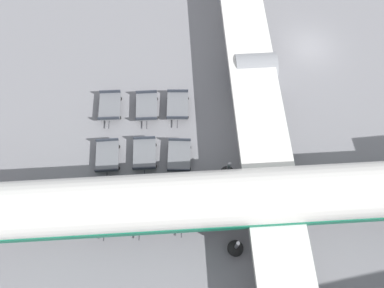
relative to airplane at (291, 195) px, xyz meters
name	(u,v)px	position (x,y,z in m)	size (l,w,h in m)	color
ground_plane	(310,47)	(-13.76, 6.96, -3.01)	(500.00, 500.00, 0.00)	gray
airplane	(291,195)	(0.00, 0.00, 0.00)	(45.28, 47.32, 11.48)	white
baggage_dolly_row_near_col_a	(110,107)	(-10.68, -11.22, -2.53)	(3.39, 2.07, 0.92)	slate
baggage_dolly_row_near_col_b	(107,156)	(-6.31, -11.84, -2.53)	(3.38, 2.02, 0.92)	slate
baggage_dolly_row_near_col_c	(105,212)	(-2.01, -12.38, -2.53)	(3.39, 2.11, 0.92)	slate
baggage_dolly_row_mid_a_col_a	(147,107)	(-10.08, -8.30, -2.53)	(3.38, 2.06, 0.92)	slate
baggage_dolly_row_mid_a_col_b	(145,154)	(-5.94, -9.05, -2.53)	(3.39, 2.07, 0.92)	slate
baggage_dolly_row_mid_a_col_c	(141,212)	(-1.57, -9.91, -2.53)	(3.40, 2.22, 0.92)	slate
baggage_dolly_row_mid_b_col_a	(178,106)	(-9.68, -5.83, -2.53)	(3.40, 2.18, 0.92)	slate
baggage_dolly_row_mid_b_col_b	(179,156)	(-5.27, -6.50, -2.53)	(3.40, 2.22, 0.92)	slate
baggage_dolly_row_mid_b_col_c	(181,209)	(-1.20, -7.11, -2.53)	(3.39, 2.12, 0.92)	slate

